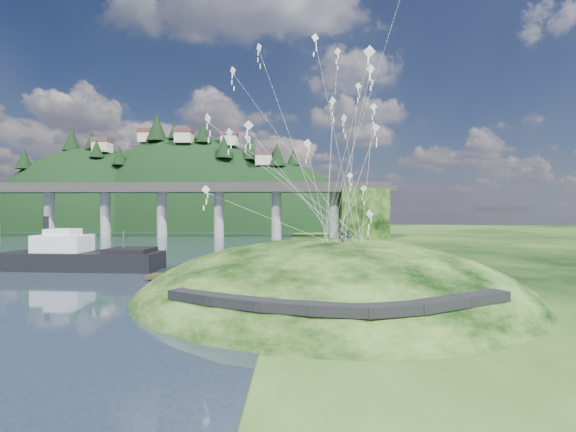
{
  "coord_description": "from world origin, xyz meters",
  "views": [
    {
      "loc": [
        5.14,
        -32.85,
        7.68
      ],
      "look_at": [
        4.0,
        6.0,
        7.0
      ],
      "focal_mm": 24.0,
      "sensor_mm": 36.0,
      "label": 1
    }
  ],
  "objects": [
    {
      "name": "far_ridge",
      "position": [
        -43.58,
        122.17,
        -7.44
      ],
      "size": [
        153.0,
        70.0,
        94.5
      ],
      "color": "black",
      "rests_on": "ground"
    },
    {
      "name": "grass_hill",
      "position": [
        8.0,
        2.0,
        -1.5
      ],
      "size": [
        36.0,
        32.0,
        13.0
      ],
      "color": "black",
      "rests_on": "ground"
    },
    {
      "name": "bridge",
      "position": [
        -26.46,
        70.07,
        9.7
      ],
      "size": [
        160.0,
        11.0,
        15.0
      ],
      "color": "#2D2B2B",
      "rests_on": "ground"
    },
    {
      "name": "kite_flyers",
      "position": [
        9.47,
        2.74,
        5.8
      ],
      "size": [
        2.04,
        5.83,
        1.96
      ],
      "color": "#282C35",
      "rests_on": "ground"
    },
    {
      "name": "ground",
      "position": [
        0.0,
        0.0,
        0.0
      ],
      "size": [
        320.0,
        320.0,
        0.0
      ],
      "primitive_type": "plane",
      "color": "black",
      "rests_on": "ground"
    },
    {
      "name": "kite_swarm",
      "position": [
        6.53,
        4.05,
        17.1
      ],
      "size": [
        16.72,
        15.86,
        21.96
      ],
      "color": "white",
      "rests_on": "ground"
    },
    {
      "name": "footpath",
      "position": [
        7.46,
        -9.74,
        2.08
      ],
      "size": [
        22.29,
        5.84,
        0.83
      ],
      "color": "black",
      "rests_on": "ground"
    },
    {
      "name": "wooden_dock",
      "position": [
        -4.03,
        7.38,
        0.45
      ],
      "size": [
        14.33,
        3.84,
        1.01
      ],
      "color": "#312214",
      "rests_on": "ground"
    },
    {
      "name": "work_barge",
      "position": [
        -22.54,
        14.87,
        1.71
      ],
      "size": [
        19.65,
        6.08,
        6.81
      ],
      "color": "black",
      "rests_on": "ground"
    }
  ]
}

